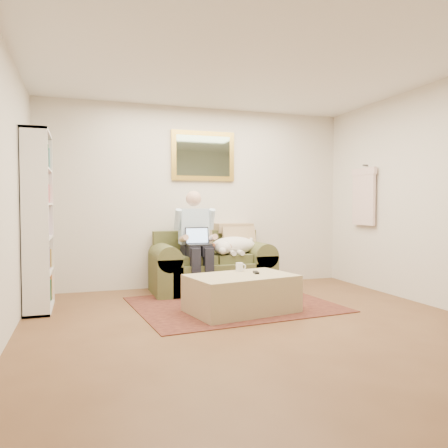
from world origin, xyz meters
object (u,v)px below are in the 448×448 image
ottoman (241,294)px  laptop (198,240)px  sofa (212,270)px  coffee_mug (239,267)px  bookshelf (38,221)px  seated_man (197,242)px  sleeping_dog (234,246)px

ottoman → laptop: bearing=101.5°
sofa → ottoman: (-0.03, -1.27, -0.08)m
sofa → coffee_mug: bearing=-87.8°
laptop → bookshelf: bookshelf is taller
sofa → coffee_mug: (0.04, -1.01, 0.18)m
sofa → bookshelf: (-2.16, -0.45, 0.72)m
seated_man → ottoman: size_ratio=1.22×
sleeping_dog → ottoman: (-0.33, -1.19, -0.42)m
seated_man → ottoman: bearing=-79.2°
seated_man → coffee_mug: (0.28, -0.86, -0.23)m
ottoman → seated_man: bearing=100.8°
seated_man → ottoman: (0.21, -1.12, -0.48)m
laptop → ottoman: 1.20m
seated_man → bookshelf: bookshelf is taller
sleeping_dog → ottoman: bearing=-105.3°
sleeping_dog → coffee_mug: sleeping_dog is taller
sofa → laptop: 0.55m
ottoman → bookshelf: size_ratio=0.57×
laptop → ottoman: laptop is taller
bookshelf → coffee_mug: bearing=-14.3°
laptop → ottoman: (0.21, -1.06, -0.52)m
seated_man → laptop: 0.07m
seated_man → coffee_mug: 0.93m
seated_man → sleeping_dog: (0.54, 0.07, -0.06)m
seated_man → ottoman: 1.24m
seated_man → coffee_mug: bearing=-71.7°
laptop → sleeping_dog: (0.54, 0.13, -0.10)m
ottoman → coffee_mug: size_ratio=11.34×
sofa → ottoman: bearing=-91.4°
seated_man → coffee_mug: seated_man is taller
coffee_mug → sleeping_dog: bearing=74.6°
laptop → coffee_mug: (0.28, -0.80, -0.26)m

